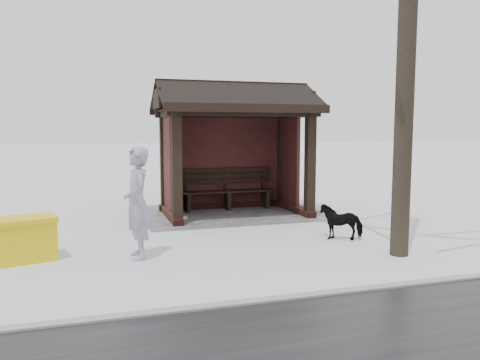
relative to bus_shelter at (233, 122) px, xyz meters
name	(u,v)px	position (x,y,z in m)	size (l,w,h in m)	color
ground	(235,214)	(0.00, 0.16, -2.17)	(120.00, 120.00, 0.00)	silver
kerb	(360,290)	(0.00, 5.66, -2.16)	(120.00, 0.15, 0.06)	gray
trampled_patch	(232,213)	(0.00, -0.04, -2.16)	(4.20, 3.20, 0.02)	#9A9A9F
bus_shelter	(233,122)	(0.00, 0.00, 0.00)	(3.60, 2.40, 3.09)	#391615
pedestrian	(137,203)	(2.49, 3.33, -1.30)	(0.63, 0.41, 1.73)	#9A8EA7
dog	(341,221)	(-1.18, 3.08, -1.85)	(0.34, 0.75, 0.64)	black
grit_bin	(25,239)	(4.14, 2.97, -1.82)	(1.00, 0.81, 0.67)	#DABF0C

